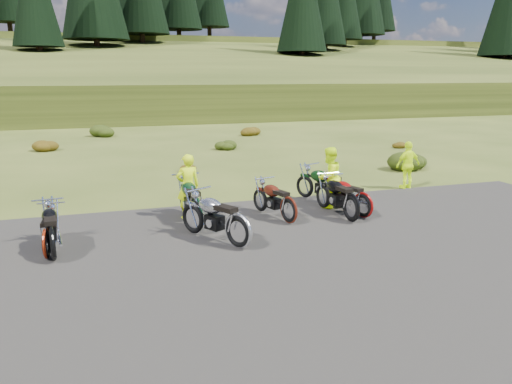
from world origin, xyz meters
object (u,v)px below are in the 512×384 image
object	(u,v)px
motorcycle_3	(238,249)
motorcycle_7	(341,208)
motorcycle_0	(54,261)
person_middle	(188,187)

from	to	relation	value
motorcycle_3	motorcycle_7	size ratio (longest dim) A/B	1.05
motorcycle_3	motorcycle_0	bearing A→B (deg)	53.28
motorcycle_3	person_middle	world-z (taller)	person_middle
motorcycle_7	person_middle	bearing A→B (deg)	63.60
motorcycle_7	person_middle	world-z (taller)	person_middle
motorcycle_0	motorcycle_3	xyz separation A→B (m)	(3.83, -0.46, 0.00)
motorcycle_7	motorcycle_3	bearing A→B (deg)	100.19
motorcycle_0	motorcycle_7	xyz separation A→B (m)	(7.59, 2.00, 0.00)
motorcycle_3	motorcycle_7	world-z (taller)	motorcycle_3
motorcycle_3	person_middle	size ratio (longest dim) A/B	1.32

